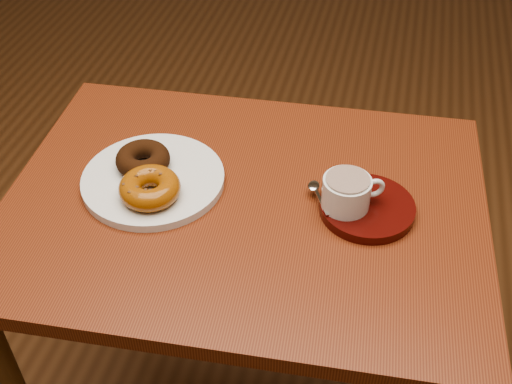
% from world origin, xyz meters
% --- Properties ---
extents(cafe_table, '(0.84, 0.65, 0.76)m').
position_xyz_m(cafe_table, '(0.24, 0.31, 0.64)').
color(cafe_table, maroon).
rests_on(cafe_table, ground).
extents(donut_plate, '(0.28, 0.28, 0.01)m').
position_xyz_m(donut_plate, '(0.08, 0.32, 0.76)').
color(donut_plate, silver).
rests_on(donut_plate, cafe_table).
extents(donut_cinnamon, '(0.11, 0.11, 0.03)m').
position_xyz_m(donut_cinnamon, '(0.06, 0.34, 0.79)').
color(donut_cinnamon, black).
rests_on(donut_cinnamon, donut_plate).
extents(donut_caramel, '(0.11, 0.11, 0.04)m').
position_xyz_m(donut_caramel, '(0.10, 0.27, 0.79)').
color(donut_caramel, '#954F10').
rests_on(donut_caramel, donut_plate).
extents(saucer, '(0.21, 0.21, 0.02)m').
position_xyz_m(saucer, '(0.45, 0.33, 0.76)').
color(saucer, '#3A0A08').
rests_on(saucer, cafe_table).
extents(coffee_cup, '(0.10, 0.08, 0.06)m').
position_xyz_m(coffee_cup, '(0.41, 0.32, 0.80)').
color(coffee_cup, silver).
rests_on(coffee_cup, saucer).
extents(teaspoon, '(0.05, 0.08, 0.01)m').
position_xyz_m(teaspoon, '(0.36, 0.34, 0.78)').
color(teaspoon, silver).
rests_on(teaspoon, saucer).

